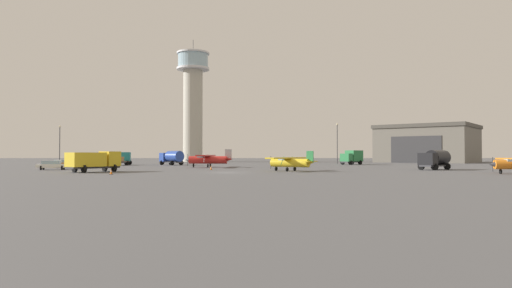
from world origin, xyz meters
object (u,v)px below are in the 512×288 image
(control_tower, at_px, (193,98))
(light_post_east, at_px, (337,140))
(car_white, at_px, (52,165))
(traffic_cone_near_right, at_px, (211,168))
(airplane_red, at_px, (209,159))
(truck_fuel_tanker_black, at_px, (435,159))
(truck_flatbed_teal, at_px, (123,159))
(truck_box_yellow, at_px, (94,160))
(light_post_west, at_px, (60,141))
(airplane_yellow, at_px, (290,162))
(truck_box_green, at_px, (352,157))
(traffic_cone_near_left, at_px, (111,172))
(car_orange, at_px, (64,163))
(truck_fuel_tanker_blue, at_px, (172,157))

(control_tower, height_order, light_post_east, control_tower)
(car_white, height_order, traffic_cone_near_right, car_white)
(car_white, distance_m, traffic_cone_near_right, 23.92)
(control_tower, bearing_deg, traffic_cone_near_right, -80.22)
(airplane_red, xyz_separation_m, truck_fuel_tanker_black, (35.41, -12.14, 0.14))
(control_tower, bearing_deg, truck_flatbed_teal, -102.95)
(truck_flatbed_teal, height_order, truck_box_yellow, truck_flatbed_teal)
(truck_flatbed_teal, xyz_separation_m, light_post_west, (-16.43, 6.24, 3.98))
(airplane_yellow, xyz_separation_m, truck_box_green, (17.20, 36.82, 0.43))
(truck_flatbed_teal, relative_size, truck_box_green, 1.17)
(car_white, distance_m, traffic_cone_near_left, 20.32)
(car_white, bearing_deg, traffic_cone_near_left, -61.65)
(truck_box_yellow, height_order, car_white, truck_box_yellow)
(traffic_cone_near_right, bearing_deg, car_orange, 157.53)
(car_white, xyz_separation_m, traffic_cone_near_left, (13.64, -15.05, -0.43))
(airplane_yellow, xyz_separation_m, traffic_cone_near_left, (-21.74, -9.49, -0.99))
(airplane_red, height_order, light_post_west, light_post_west)
(airplane_yellow, height_order, light_post_east, light_post_east)
(truck_fuel_tanker_black, distance_m, traffic_cone_near_left, 46.52)
(control_tower, height_order, car_orange, control_tower)
(car_orange, bearing_deg, traffic_cone_near_left, -126.20)
(control_tower, bearing_deg, airplane_red, -79.68)
(truck_box_yellow, bearing_deg, control_tower, 36.36)
(truck_flatbed_teal, bearing_deg, traffic_cone_near_right, -150.74)
(car_orange, bearing_deg, truck_fuel_tanker_black, -79.10)
(truck_fuel_tanker_black, distance_m, truck_box_yellow, 49.18)
(airplane_yellow, relative_size, light_post_east, 0.84)
(control_tower, bearing_deg, airplane_yellow, -72.56)
(truck_fuel_tanker_black, bearing_deg, truck_flatbed_teal, -68.42)
(truck_fuel_tanker_blue, height_order, truck_box_yellow, truck_fuel_tanker_blue)
(light_post_west, bearing_deg, light_post_east, 6.37)
(airplane_yellow, distance_m, truck_fuel_tanker_black, 22.98)
(truck_fuel_tanker_blue, bearing_deg, truck_box_green, -130.05)
(car_orange, relative_size, light_post_west, 0.54)
(airplane_yellow, distance_m, truck_flatbed_teal, 47.12)
(truck_flatbed_teal, xyz_separation_m, car_white, (-2.47, -28.17, -0.59))
(car_white, bearing_deg, truck_box_yellow, -56.24)
(control_tower, bearing_deg, light_post_east, -34.89)
(light_post_east, height_order, traffic_cone_near_right, light_post_east)
(traffic_cone_near_left, bearing_deg, traffic_cone_near_right, 54.85)
(car_orange, xyz_separation_m, light_post_west, (-11.18, 23.83, 4.57))
(control_tower, relative_size, airplane_red, 3.46)
(truck_fuel_tanker_black, xyz_separation_m, light_post_west, (-71.72, 34.79, 3.66))
(airplane_red, xyz_separation_m, truck_flatbed_teal, (-19.88, 16.41, -0.17))
(control_tower, bearing_deg, truck_fuel_tanker_blue, -88.50)
(airplane_red, height_order, light_post_east, light_post_east)
(airplane_red, height_order, truck_box_green, airplane_red)
(truck_fuel_tanker_blue, xyz_separation_m, truck_fuel_tanker_black, (44.78, -28.10, -0.03))
(airplane_red, distance_m, truck_box_yellow, 24.08)
(traffic_cone_near_right, bearing_deg, airplane_red, 97.26)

